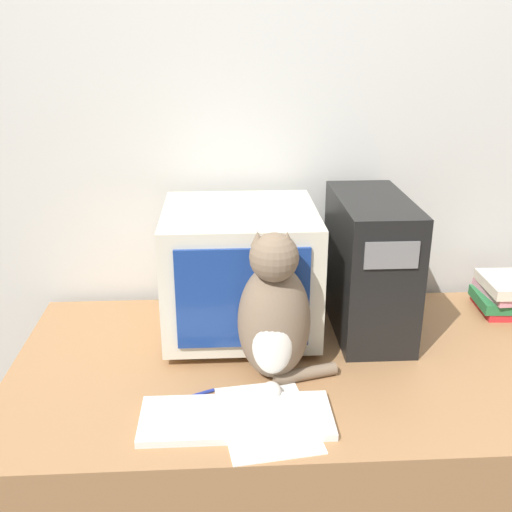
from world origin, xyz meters
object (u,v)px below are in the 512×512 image
object	(u,v)px
crt_monitor	(240,270)
book_stack	(501,294)
cat	(274,316)
keyboard	(236,417)
pen	(190,397)
computer_tower	(369,265)

from	to	relation	value
crt_monitor	book_stack	world-z (taller)	crt_monitor
crt_monitor	cat	world-z (taller)	cat
keyboard	pen	size ratio (longest dim) A/B	3.67
book_stack	pen	distance (m)	1.08
pen	book_stack	bearing A→B (deg)	23.76
pen	keyboard	bearing A→B (deg)	-40.73
keyboard	pen	world-z (taller)	keyboard
crt_monitor	computer_tower	world-z (taller)	computer_tower
book_stack	computer_tower	bearing A→B (deg)	-170.77
keyboard	computer_tower	bearing A→B (deg)	48.01
computer_tower	keyboard	size ratio (longest dim) A/B	0.96
crt_monitor	book_stack	distance (m)	0.86
computer_tower	cat	distance (m)	0.41
crt_monitor	computer_tower	bearing A→B (deg)	1.10
cat	book_stack	bearing A→B (deg)	32.02
crt_monitor	pen	xyz separation A→B (m)	(-0.14, -0.35, -0.19)
keyboard	pen	xyz separation A→B (m)	(-0.11, 0.10, -0.01)
computer_tower	cat	size ratio (longest dim) A/B	1.04
computer_tower	book_stack	world-z (taller)	computer_tower
computer_tower	book_stack	size ratio (longest dim) A/B	2.12
keyboard	cat	bearing A→B (deg)	61.13
crt_monitor	computer_tower	size ratio (longest dim) A/B	1.01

